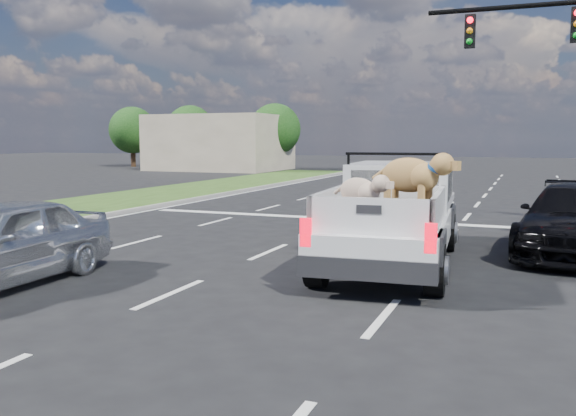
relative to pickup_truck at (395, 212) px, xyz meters
name	(u,v)px	position (x,y,z in m)	size (l,w,h in m)	color
ground	(269,305)	(-1.11, -3.75, -1.06)	(160.00, 160.00, 0.00)	black
road_markings	(373,239)	(-1.11, 2.81, -1.06)	(17.75, 60.00, 0.01)	silver
grass_median_left	(8,218)	(-12.61, 2.25, -1.01)	(5.00, 60.00, 0.10)	#264214
curb_left	(71,221)	(-10.16, 2.25, -0.99)	(0.15, 60.00, 0.14)	gray
building_left	(220,143)	(-21.11, 32.25, 1.14)	(10.00, 8.00, 4.40)	#C0AF92
tree_far_a	(132,130)	(-31.11, 34.25, 2.23)	(4.20, 4.20, 5.40)	#332114
tree_far_b	(190,130)	(-25.11, 34.25, 2.23)	(4.20, 4.20, 5.40)	#332114
tree_far_c	(275,129)	(-17.11, 34.25, 2.23)	(4.20, 4.20, 5.40)	#332114
pickup_truck	(395,212)	(0.00, 0.00, 0.00)	(2.65, 6.12, 2.24)	black
black_coupe	(575,220)	(3.43, 2.50, -0.30)	(2.13, 5.23, 1.52)	black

